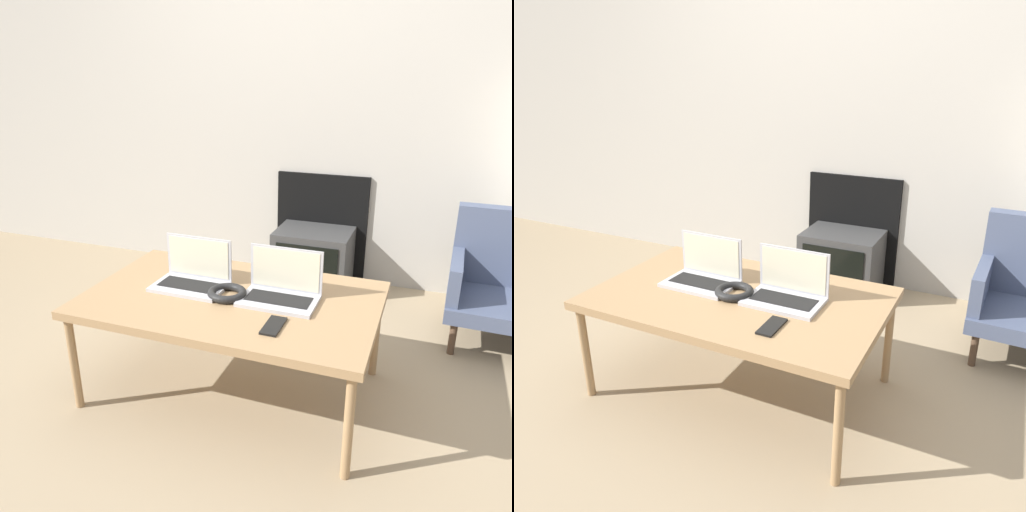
% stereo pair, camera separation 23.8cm
% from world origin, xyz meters
% --- Properties ---
extents(ground_plane, '(14.00, 14.00, 0.00)m').
position_xyz_m(ground_plane, '(0.00, 0.00, 0.00)').
color(ground_plane, '#998466').
extents(wall_back, '(7.00, 0.08, 2.60)m').
position_xyz_m(wall_back, '(0.00, 1.65, 1.29)').
color(wall_back, '#ADA89E').
rests_on(wall_back, ground_plane).
extents(table, '(1.25, 0.78, 0.48)m').
position_xyz_m(table, '(0.00, 0.17, 0.44)').
color(table, '#9E7A51').
rests_on(table, ground_plane).
extents(laptop_left, '(0.32, 0.21, 0.21)m').
position_xyz_m(laptop_left, '(-0.21, 0.22, 0.52)').
color(laptop_left, '#B2B2B7').
rests_on(laptop_left, table).
extents(laptop_right, '(0.32, 0.21, 0.21)m').
position_xyz_m(laptop_right, '(0.21, 0.22, 0.52)').
color(laptop_right, '#B2B2B7').
rests_on(laptop_right, table).
extents(headphones, '(0.17, 0.17, 0.03)m').
position_xyz_m(headphones, '(-0.01, 0.16, 0.49)').
color(headphones, black).
rests_on(headphones, table).
extents(phone, '(0.07, 0.15, 0.01)m').
position_xyz_m(phone, '(0.26, -0.03, 0.48)').
color(phone, black).
rests_on(phone, table).
extents(tv, '(0.49, 0.38, 0.40)m').
position_xyz_m(tv, '(0.06, 1.41, 0.20)').
color(tv, '#383838').
rests_on(tv, ground_plane).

